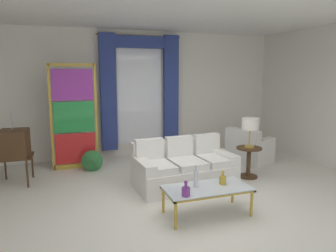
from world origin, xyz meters
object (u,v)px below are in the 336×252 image
Objects in this scene: couch_white_long at (183,168)px; bottle_amber_squat at (223,179)px; coffee_table at (207,190)px; vintage_tv at (14,145)px; bottle_crystal_tall at (196,178)px; table_lamp_brass at (250,125)px; peacock_figurine at (93,162)px; stained_glass_divider at (74,119)px; armchair_white at (249,150)px; bottle_blue_decanter at (186,191)px; round_side_table at (249,159)px.

bottle_amber_squat is at bearing -83.54° from couch_white_long.
vintage_tv is at bearing 139.95° from coffee_table.
table_lamp_brass reaches higher than bottle_crystal_tall.
bottle_crystal_tall is at bearing -144.94° from table_lamp_brass.
peacock_figurine is (-1.47, 1.28, -0.08)m from couch_white_long.
bottle_amber_squat is 0.09× the size of stained_glass_divider.
armchair_white is 1.79× the size of peacock_figurine.
bottle_amber_squat is 0.35× the size of peacock_figurine.
couch_white_long reaches higher than bottle_blue_decanter.
bottle_crystal_tall is 0.42m from bottle_amber_squat.
bottle_crystal_tall is at bearing -64.03° from peacock_figurine.
stained_glass_divider is at bearing 123.79° from bottle_amber_squat.
couch_white_long is 1.69× the size of armchair_white.
couch_white_long is at bearing 178.24° from round_side_table.
bottle_amber_squat is 0.35× the size of round_side_table.
peacock_figurine is (-1.20, 2.46, -0.32)m from bottle_crystal_tall.
peacock_figurine is at bearing 122.95° from bottle_amber_squat.
bottle_crystal_tall is 3.26m from stained_glass_divider.
vintage_tv is 2.26× the size of round_side_table.
coffee_table is at bearing -26.43° from bottle_crystal_tall.
couch_white_long is 8.69× the size of bottle_amber_squat.
table_lamp_brass reaches higher than bottle_amber_squat.
bottle_blue_decanter is (-0.54, -1.45, 0.18)m from couch_white_long.
coffee_table is 0.23m from bottle_crystal_tall.
vintage_tv reaches higher than peacock_figurine.
table_lamp_brass reaches higher than coffee_table.
peacock_figurine is 3.12m from round_side_table.
armchair_white reaches higher than bottle_crystal_tall.
bottle_crystal_tall reaches higher than bottle_blue_decanter.
stained_glass_divider is at bearing 119.53° from coffee_table.
vintage_tv reaches higher than bottle_amber_squat.
stained_glass_divider is at bearing 167.39° from armchair_white.
couch_white_long is at bearing 69.64° from bottle_blue_decanter.
stained_glass_divider is at bearing 137.09° from couch_white_long.
coffee_table is 5.69× the size of bottle_blue_decanter.
vintage_tv is at bearing 165.52° from round_side_table.
bottle_amber_squat reaches higher than peacock_figurine.
bottle_amber_squat is 0.37× the size of table_lamp_brass.
round_side_table is (4.23, -1.09, -0.37)m from vintage_tv.
couch_white_long is at bearing -20.06° from vintage_tv.
round_side_table is at bearing 180.00° from table_lamp_brass.
stained_glass_divider is at bearing 29.07° from vintage_tv.
vintage_tv is at bearing -170.85° from peacock_figurine.
bottle_amber_squat is 0.19× the size of armchair_white.
table_lamp_brass is (-0.57, -0.87, 0.74)m from armchair_white.
peacock_figurine is (-1.34, 2.53, -0.15)m from coffee_table.
bottle_amber_squat reaches higher than coffee_table.
round_side_table is at bearing 35.06° from bottle_crystal_tall.
peacock_figurine is (-1.61, 2.49, -0.26)m from bottle_amber_squat.
coffee_table is 2.05× the size of round_side_table.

